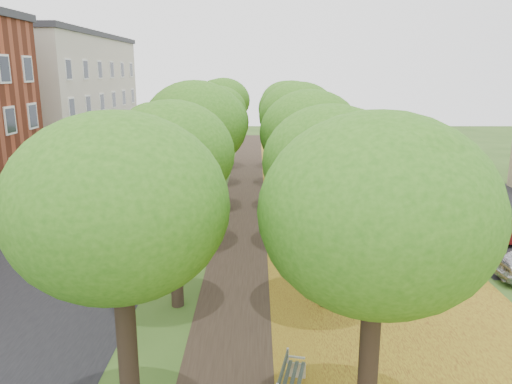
{
  "coord_description": "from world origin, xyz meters",
  "views": [
    {
      "loc": [
        0.37,
        -8.86,
        7.42
      ],
      "look_at": [
        0.33,
        11.32,
        2.5
      ],
      "focal_mm": 35.0,
      "sensor_mm": 36.0,
      "label": 1
    }
  ],
  "objects_px": {
    "car_red": "(499,229)",
    "car_white": "(456,201)",
    "car_grey": "(459,204)",
    "bench": "(290,380)"
  },
  "relations": [
    {
      "from": "car_red",
      "to": "car_white",
      "type": "distance_m",
      "value": 4.83
    },
    {
      "from": "car_red",
      "to": "car_white",
      "type": "height_order",
      "value": "car_red"
    },
    {
      "from": "car_grey",
      "to": "car_white",
      "type": "bearing_deg",
      "value": -7.73
    },
    {
      "from": "car_grey",
      "to": "car_white",
      "type": "relative_size",
      "value": 0.95
    },
    {
      "from": "bench",
      "to": "car_red",
      "type": "distance_m",
      "value": 14.5
    },
    {
      "from": "bench",
      "to": "car_red",
      "type": "height_order",
      "value": "car_red"
    },
    {
      "from": "bench",
      "to": "car_white",
      "type": "height_order",
      "value": "car_white"
    },
    {
      "from": "car_red",
      "to": "car_grey",
      "type": "relative_size",
      "value": 0.94
    },
    {
      "from": "car_red",
      "to": "car_grey",
      "type": "bearing_deg",
      "value": 1.27
    },
    {
      "from": "bench",
      "to": "car_grey",
      "type": "xyz_separation_m",
      "value": [
        9.85,
        15.03,
        0.24
      ]
    }
  ]
}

